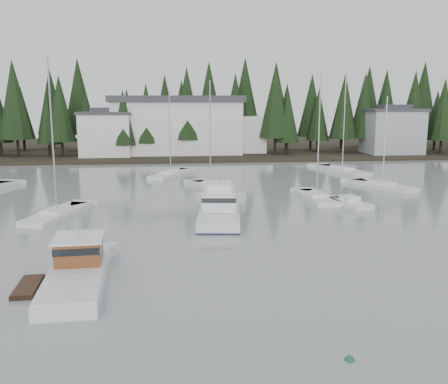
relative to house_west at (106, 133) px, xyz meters
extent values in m
cube|color=black|center=(18.00, 18.00, -4.65)|extent=(240.00, 54.00, 1.00)
cube|color=silver|center=(0.00, 0.00, -0.40)|extent=(9.00, 7.00, 7.50)
cube|color=#38383D|center=(0.00, 0.00, 3.60)|extent=(9.54, 7.42, 0.50)
cube|color=#38383D|center=(0.00, 0.00, 4.20)|extent=(4.95, 3.85, 0.80)
cube|color=#999EA0|center=(54.00, -1.00, -0.15)|extent=(10.00, 8.00, 8.00)
cube|color=#38383D|center=(54.00, -1.00, 4.10)|extent=(10.60, 8.48, 0.50)
cube|color=#38383D|center=(54.00, -1.00, 4.70)|extent=(5.50, 4.40, 0.80)
cube|color=silver|center=(13.00, 3.00, 0.85)|extent=(24.00, 10.00, 10.00)
cube|color=#38383D|center=(13.00, 3.00, 6.15)|extent=(25.00, 11.00, 1.20)
cube|color=silver|center=(25.00, 5.00, -0.65)|extent=(10.00, 8.00, 7.00)
cube|color=silver|center=(6.29, -65.15, -4.55)|extent=(3.69, 9.69, 1.38)
cube|color=silver|center=(6.29, -65.15, -3.81)|extent=(3.62, 9.50, 0.13)
cube|color=#512010|center=(6.19, -63.24, -3.07)|extent=(2.76, 3.00, 1.48)
cube|color=white|center=(6.19, -63.24, -2.27)|extent=(3.10, 3.40, 0.13)
cube|color=black|center=(6.19, -63.24, -2.77)|extent=(2.82, 3.05, 0.42)
cylinder|color=#A5A8AD|center=(6.19, -63.24, -1.37)|extent=(0.08, 0.08, 1.70)
cube|color=black|center=(3.65, -65.29, -4.71)|extent=(1.45, 3.45, 0.58)
cube|color=silver|center=(16.08, -49.28, -4.50)|extent=(4.81, 11.72, 1.66)
cube|color=black|center=(16.08, -49.28, -4.62)|extent=(4.85, 11.78, 0.23)
cube|color=white|center=(16.14, -48.72, -2.89)|extent=(3.55, 6.22, 1.50)
cube|color=black|center=(16.14, -48.72, -2.53)|extent=(3.63, 6.28, 0.41)
cube|color=white|center=(16.14, -48.72, -1.81)|extent=(2.44, 3.19, 0.67)
cylinder|color=#A5A8AD|center=(16.14, -48.72, -0.98)|extent=(0.10, 0.10, 1.14)
cube|color=silver|center=(16.43, -34.32, -4.68)|extent=(5.30, 9.07, 1.05)
cube|color=white|center=(16.43, -34.32, -4.03)|extent=(2.67, 3.39, 0.30)
cylinder|color=#A5A8AD|center=(16.43, -34.32, 2.01)|extent=(0.14, 0.14, 12.33)
cube|color=silver|center=(11.68, -22.69, -4.68)|extent=(6.45, 9.72, 1.05)
cube|color=white|center=(11.68, -22.69, -4.03)|extent=(2.97, 3.69, 0.30)
cylinder|color=#A5A8AD|center=(11.68, -22.69, 1.78)|extent=(0.14, 0.14, 11.87)
cube|color=silver|center=(27.32, -41.81, -4.68)|extent=(3.06, 8.21, 1.05)
cube|color=white|center=(27.32, -41.81, -4.03)|extent=(1.97, 2.84, 0.30)
cylinder|color=#A5A8AD|center=(27.32, -41.81, 2.42)|extent=(0.14, 0.14, 13.14)
cube|color=silver|center=(1.28, -47.02, -4.68)|extent=(5.11, 9.25, 1.05)
cube|color=white|center=(1.28, -47.02, -4.03)|extent=(2.61, 3.42, 0.30)
cylinder|color=#A5A8AD|center=(1.28, -47.02, 2.74)|extent=(0.14, 0.14, 13.79)
cube|color=silver|center=(37.46, -35.36, -4.68)|extent=(6.16, 9.25, 1.05)
cube|color=white|center=(37.46, -35.36, -4.03)|extent=(2.99, 3.55, 0.30)
cylinder|color=#A5A8AD|center=(37.46, -35.36, 1.11)|extent=(0.14, 0.14, 10.52)
cube|color=silver|center=(37.24, -21.34, -4.68)|extent=(5.69, 11.36, 1.05)
cube|color=white|center=(37.24, -21.34, -4.03)|extent=(2.97, 4.14, 0.30)
cylinder|color=#A5A8AD|center=(37.24, -21.34, 2.85)|extent=(0.14, 0.14, 14.00)
cube|color=silver|center=(29.73, -45.20, -4.60)|extent=(3.50, 5.67, 0.90)
cube|color=white|center=(29.73, -45.20, -3.90)|extent=(1.88, 2.02, 0.55)
sphere|color=#145933|center=(19.02, -74.82, -4.65)|extent=(0.40, 0.40, 0.40)
camera|label=1|loc=(11.89, -93.11, 5.89)|focal=40.00mm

